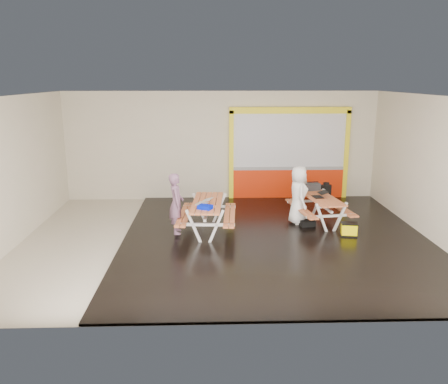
{
  "coord_description": "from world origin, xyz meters",
  "views": [
    {
      "loc": [
        -0.36,
        -10.68,
        3.9
      ],
      "look_at": [
        0.0,
        0.9,
        1.0
      ],
      "focal_mm": 36.67,
      "sensor_mm": 36.0,
      "label": 1
    }
  ],
  "objects_px": {
    "picnic_table_left": "(207,209)",
    "toolbox": "(312,187)",
    "laptop_right": "(320,195)",
    "blue_pouch": "(205,207)",
    "person_right": "(298,195)",
    "dark_case": "(307,223)",
    "picnic_table_right": "(320,203)",
    "person_left": "(176,203)",
    "backpack": "(326,190)",
    "laptop_left": "(204,202)",
    "fluke_bag": "(349,230)"
  },
  "relations": [
    {
      "from": "fluke_bag",
      "to": "laptop_left",
      "type": "bearing_deg",
      "value": 175.95
    },
    {
      "from": "person_right",
      "to": "toolbox",
      "type": "distance_m",
      "value": 0.89
    },
    {
      "from": "laptop_right",
      "to": "picnic_table_left",
      "type": "bearing_deg",
      "value": -169.16
    },
    {
      "from": "laptop_right",
      "to": "backpack",
      "type": "relative_size",
      "value": 0.95
    },
    {
      "from": "person_right",
      "to": "fluke_bag",
      "type": "distance_m",
      "value": 1.67
    },
    {
      "from": "person_right",
      "to": "toolbox",
      "type": "height_order",
      "value": "person_right"
    },
    {
      "from": "picnic_table_left",
      "to": "laptop_left",
      "type": "bearing_deg",
      "value": -110.25
    },
    {
      "from": "picnic_table_left",
      "to": "toolbox",
      "type": "relative_size",
      "value": 4.7
    },
    {
      "from": "laptop_left",
      "to": "backpack",
      "type": "height_order",
      "value": "laptop_left"
    },
    {
      "from": "picnic_table_left",
      "to": "toolbox",
      "type": "xyz_separation_m",
      "value": [
        2.99,
        1.36,
        0.25
      ]
    },
    {
      "from": "laptop_left",
      "to": "fluke_bag",
      "type": "bearing_deg",
      "value": -4.05
    },
    {
      "from": "blue_pouch",
      "to": "toolbox",
      "type": "distance_m",
      "value": 3.63
    },
    {
      "from": "person_right",
      "to": "laptop_right",
      "type": "distance_m",
      "value": 0.57
    },
    {
      "from": "laptop_left",
      "to": "fluke_bag",
      "type": "relative_size",
      "value": 1.12
    },
    {
      "from": "picnic_table_right",
      "to": "blue_pouch",
      "type": "height_order",
      "value": "blue_pouch"
    },
    {
      "from": "laptop_left",
      "to": "blue_pouch",
      "type": "xyz_separation_m",
      "value": [
        0.03,
        -0.43,
        -0.01
      ]
    },
    {
      "from": "laptop_right",
      "to": "dark_case",
      "type": "relative_size",
      "value": 1.11
    },
    {
      "from": "fluke_bag",
      "to": "laptop_right",
      "type": "bearing_deg",
      "value": 116.72
    },
    {
      "from": "toolbox",
      "to": "dark_case",
      "type": "bearing_deg",
      "value": -107.89
    },
    {
      "from": "person_right",
      "to": "fluke_bag",
      "type": "height_order",
      "value": "person_right"
    },
    {
      "from": "person_left",
      "to": "dark_case",
      "type": "bearing_deg",
      "value": -85.72
    },
    {
      "from": "person_right",
      "to": "dark_case",
      "type": "xyz_separation_m",
      "value": [
        0.21,
        -0.28,
        -0.7
      ]
    },
    {
      "from": "person_left",
      "to": "person_right",
      "type": "xyz_separation_m",
      "value": [
        3.22,
        0.9,
        -0.05
      ]
    },
    {
      "from": "picnic_table_left",
      "to": "person_right",
      "type": "relative_size",
      "value": 1.37
    },
    {
      "from": "picnic_table_left",
      "to": "fluke_bag",
      "type": "distance_m",
      "value": 3.6
    },
    {
      "from": "picnic_table_right",
      "to": "backpack",
      "type": "bearing_deg",
      "value": 67.72
    },
    {
      "from": "person_left",
      "to": "picnic_table_left",
      "type": "bearing_deg",
      "value": -77.83
    },
    {
      "from": "person_right",
      "to": "blue_pouch",
      "type": "xyz_separation_m",
      "value": [
        -2.5,
        -1.28,
        0.06
      ]
    },
    {
      "from": "blue_pouch",
      "to": "backpack",
      "type": "height_order",
      "value": "backpack"
    },
    {
      "from": "laptop_right",
      "to": "fluke_bag",
      "type": "distance_m",
      "value": 1.33
    },
    {
      "from": "backpack",
      "to": "fluke_bag",
      "type": "xyz_separation_m",
      "value": [
        0.09,
        -2.07,
        -0.51
      ]
    },
    {
      "from": "person_left",
      "to": "laptop_left",
      "type": "bearing_deg",
      "value": -92.62
    },
    {
      "from": "person_left",
      "to": "toolbox",
      "type": "height_order",
      "value": "person_left"
    },
    {
      "from": "picnic_table_right",
      "to": "picnic_table_left",
      "type": "bearing_deg",
      "value": -168.1
    },
    {
      "from": "dark_case",
      "to": "fluke_bag",
      "type": "xyz_separation_m",
      "value": [
        0.88,
        -0.83,
        0.09
      ]
    },
    {
      "from": "blue_pouch",
      "to": "toolbox",
      "type": "xyz_separation_m",
      "value": [
        3.03,
        2.0,
        0.0
      ]
    },
    {
      "from": "picnic_table_left",
      "to": "dark_case",
      "type": "distance_m",
      "value": 2.74
    },
    {
      "from": "laptop_right",
      "to": "fluke_bag",
      "type": "relative_size",
      "value": 0.99
    },
    {
      "from": "person_right",
      "to": "dark_case",
      "type": "height_order",
      "value": "person_right"
    },
    {
      "from": "blue_pouch",
      "to": "toolbox",
      "type": "bearing_deg",
      "value": 33.35
    },
    {
      "from": "laptop_right",
      "to": "person_left",
      "type": "bearing_deg",
      "value": -167.66
    },
    {
      "from": "person_right",
      "to": "blue_pouch",
      "type": "relative_size",
      "value": 4.9
    },
    {
      "from": "picnic_table_right",
      "to": "toolbox",
      "type": "distance_m",
      "value": 0.77
    },
    {
      "from": "dark_case",
      "to": "backpack",
      "type": "bearing_deg",
      "value": 57.66
    },
    {
      "from": "laptop_right",
      "to": "blue_pouch",
      "type": "xyz_separation_m",
      "value": [
        -3.06,
        -1.21,
        0.04
      ]
    },
    {
      "from": "laptop_right",
      "to": "backpack",
      "type": "bearing_deg",
      "value": 67.15
    },
    {
      "from": "picnic_table_right",
      "to": "toolbox",
      "type": "bearing_deg",
      "value": 95.52
    },
    {
      "from": "blue_pouch",
      "to": "person_left",
      "type": "bearing_deg",
      "value": 151.84
    },
    {
      "from": "person_right",
      "to": "backpack",
      "type": "xyz_separation_m",
      "value": [
        0.99,
        0.96,
        -0.1
      ]
    },
    {
      "from": "picnic_table_right",
      "to": "blue_pouch",
      "type": "relative_size",
      "value": 6.61
    }
  ]
}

